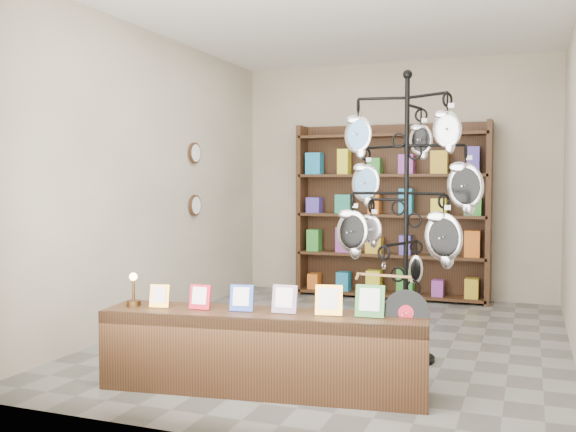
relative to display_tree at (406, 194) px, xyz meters
The scene contains 6 objects.
ground 1.61m from the display_tree, 144.91° to the left, with size 5.00×5.00×0.00m, color slate.
room_envelope 0.97m from the display_tree, 144.91° to the left, with size 5.00×5.00×5.00m.
display_tree is the anchor object (origin of this frame).
front_shelf 1.76m from the display_tree, 124.62° to the right, with size 2.32×0.77×0.80m.
back_shelving 2.89m from the display_tree, 104.00° to the left, with size 2.42×0.36×2.20m.
wall_clocks 2.96m from the display_tree, 154.20° to the left, with size 0.03×0.24×0.84m.
Camera 1 is at (1.64, -5.71, 1.46)m, focal length 40.00 mm.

